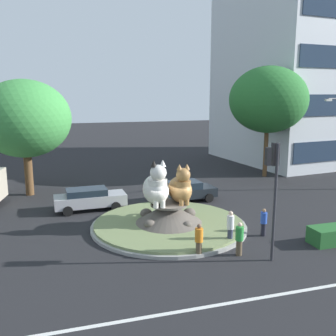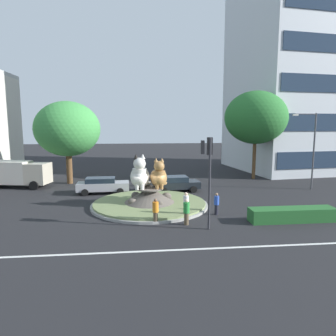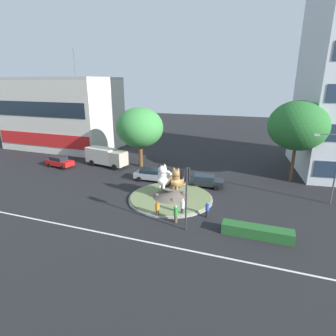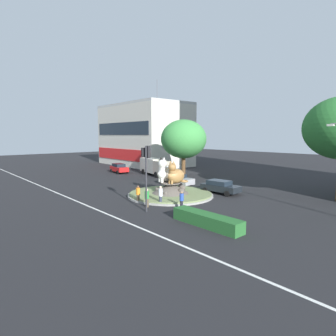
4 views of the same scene
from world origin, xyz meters
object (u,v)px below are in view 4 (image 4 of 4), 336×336
at_px(shophouse_block, 144,135).
at_px(pedestrian_blue_shirt, 182,200).
at_px(parked_car_right, 220,187).
at_px(traffic_light_mast, 146,164).
at_px(hatchback_near_shophouse, 177,179).
at_px(sedan_on_far_lane, 119,168).
at_px(pedestrian_green_shirt, 147,198).
at_px(cat_statue_tabby, 175,175).
at_px(pedestrian_white_shirt, 161,195).
at_px(pedestrian_orange_shirt, 138,194).
at_px(second_tree_near_tower, 184,139).
at_px(cat_statue_white, 166,172).
at_px(delivery_box_truck, 155,166).

bearing_deg(shophouse_block, pedestrian_blue_shirt, -30.77).
bearing_deg(parked_car_right, traffic_light_mast, -91.82).
distance_m(pedestrian_blue_shirt, hatchback_near_shophouse, 11.65).
bearing_deg(shophouse_block, sedan_on_far_lane, -53.75).
relative_size(traffic_light_mast, pedestrian_green_shirt, 3.34).
bearing_deg(shophouse_block, parked_car_right, -20.78).
bearing_deg(pedestrian_blue_shirt, cat_statue_tabby, -110.07).
relative_size(cat_statue_tabby, parked_car_right, 0.54).
relative_size(pedestrian_blue_shirt, parked_car_right, 0.35).
distance_m(pedestrian_green_shirt, pedestrian_white_shirt, 1.45).
height_order(pedestrian_green_shirt, pedestrian_orange_shirt, pedestrian_green_shirt).
bearing_deg(parked_car_right, cat_statue_tabby, -116.86).
bearing_deg(hatchback_near_shophouse, shophouse_block, 150.47).
height_order(cat_statue_tabby, second_tree_near_tower, second_tree_near_tower).
relative_size(shophouse_block, pedestrian_orange_shirt, 12.41).
xyz_separation_m(pedestrian_orange_shirt, sedan_on_far_lane, (-19.84, 10.06, -0.04)).
xyz_separation_m(cat_statue_white, sedan_on_far_lane, (-18.91, 5.63, -1.62)).
bearing_deg(pedestrian_orange_shirt, sedan_on_far_lane, 88.86).
distance_m(shophouse_block, sedan_on_far_lane, 15.16).
distance_m(pedestrian_green_shirt, pedestrian_orange_shirt, 1.99).
xyz_separation_m(parked_car_right, delivery_box_truck, (-16.04, 3.44, 0.74)).
distance_m(traffic_light_mast, pedestrian_green_shirt, 3.53).
bearing_deg(hatchback_near_shophouse, pedestrian_white_shirt, -53.34).
bearing_deg(pedestrian_green_shirt, second_tree_near_tower, -119.37).
distance_m(traffic_light_mast, pedestrian_orange_shirt, 4.66).
bearing_deg(pedestrian_green_shirt, pedestrian_orange_shirt, -76.17).
distance_m(cat_statue_tabby, pedestrian_orange_shirt, 4.68).
relative_size(second_tree_near_tower, pedestrian_green_shirt, 5.24).
bearing_deg(sedan_on_far_lane, pedestrian_blue_shirt, -11.62).
bearing_deg(delivery_box_truck, cat_statue_white, -23.17).
distance_m(second_tree_near_tower, parked_car_right, 13.17).
height_order(pedestrian_green_shirt, pedestrian_blue_shirt, pedestrian_green_shirt).
height_order(cat_statue_white, pedestrian_green_shirt, cat_statue_white).
xyz_separation_m(second_tree_near_tower, pedestrian_orange_shirt, (8.46, -14.45, -5.02)).
distance_m(cat_statue_tabby, pedestrian_green_shirt, 5.23).
xyz_separation_m(pedestrian_white_shirt, pedestrian_blue_shirt, (2.28, 0.52, -0.13)).
bearing_deg(traffic_light_mast, cat_statue_white, 40.94).
xyz_separation_m(pedestrian_white_shirt, sedan_on_far_lane, (-22.00, 9.04, -0.12)).
bearing_deg(second_tree_near_tower, delivery_box_truck, -162.06).
height_order(pedestrian_orange_shirt, pedestrian_blue_shirt, pedestrian_orange_shirt).
xyz_separation_m(traffic_light_mast, pedestrian_orange_shirt, (-3.10, 1.29, -3.22)).
bearing_deg(pedestrian_white_shirt, hatchback_near_shophouse, -106.94).
distance_m(shophouse_block, pedestrian_orange_shirt, 35.74).
relative_size(cat_statue_tabby, shophouse_block, 0.12).
xyz_separation_m(hatchback_near_shophouse, delivery_box_truck, (-9.11, 3.65, 0.72)).
bearing_deg(pedestrian_orange_shirt, pedestrian_green_shirt, -76.02).
height_order(pedestrian_orange_shirt, delivery_box_truck, delivery_box_truck).
relative_size(pedestrian_green_shirt, parked_car_right, 0.38).
distance_m(cat_statue_white, parked_car_right, 6.30).
xyz_separation_m(cat_statue_white, delivery_box_truck, (-12.54, 8.41, -0.94)).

